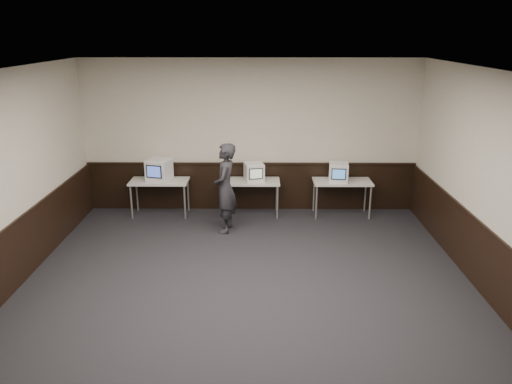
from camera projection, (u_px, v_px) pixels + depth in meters
floor at (246, 303)px, 7.13m from camera, size 8.00×8.00×0.00m
ceiling at (245, 74)px, 6.15m from camera, size 8.00×8.00×0.00m
back_wall at (251, 136)px, 10.45m from camera, size 7.00×0.00×7.00m
right_wall at (509, 198)px, 6.61m from camera, size 0.00×8.00×8.00m
wainscot_back at (251, 187)px, 10.77m from camera, size 6.98×0.04×1.00m
wainscot_right at (495, 272)px, 6.95m from camera, size 0.04×7.98×1.00m
wainscot_rail at (251, 164)px, 10.59m from camera, size 6.98×0.06×0.04m
desk_left at (159, 184)px, 10.36m from camera, size 1.20×0.60×0.75m
desk_center at (251, 184)px, 10.35m from camera, size 1.20×0.60×0.75m
desk_right at (342, 184)px, 10.33m from camera, size 1.20×0.60×0.75m
emac_left at (159, 170)px, 10.29m from camera, size 0.55×0.56×0.44m
emac_center at (254, 172)px, 10.25m from camera, size 0.45×0.47×0.38m
emac_right at (339, 172)px, 10.21m from camera, size 0.44×0.46×0.39m
person at (225, 188)px, 9.44m from camera, size 0.48×0.67×1.73m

